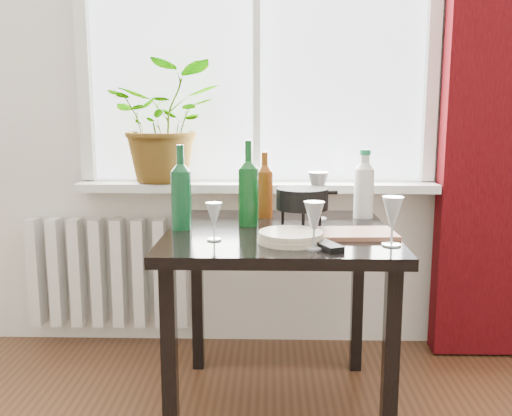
{
  "coord_description": "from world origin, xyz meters",
  "views": [
    {
      "loc": [
        0.07,
        -0.58,
        1.2
      ],
      "look_at": [
        0.01,
        1.55,
        0.82
      ],
      "focal_mm": 40.0,
      "sensor_mm": 36.0,
      "label": 1
    }
  ],
  "objects_px": {
    "wine_bottle_right": "(248,183)",
    "bottle_amber": "(265,184)",
    "potted_plant": "(166,122)",
    "table": "(279,253)",
    "radiator": "(109,272)",
    "wine_bottle_left": "(181,187)",
    "wineglass_front_right": "(314,225)",
    "wineglass_front_left": "(214,221)",
    "wineglass_far_right": "(392,221)",
    "cutting_board": "(353,234)",
    "fondue_pot": "(302,208)",
    "wineglass_back_center": "(318,195)",
    "cleaning_bottle": "(364,183)",
    "tv_remote": "(324,244)",
    "wineglass_back_left": "(252,194)",
    "plate_stack": "(291,237)"
  },
  "relations": [
    {
      "from": "wine_bottle_right",
      "to": "bottle_amber",
      "type": "relative_size",
      "value": 1.19
    },
    {
      "from": "potted_plant",
      "to": "table",
      "type": "bearing_deg",
      "value": -49.1
    },
    {
      "from": "radiator",
      "to": "wine_bottle_left",
      "type": "relative_size",
      "value": 2.43
    },
    {
      "from": "wine_bottle_right",
      "to": "wineglass_front_right",
      "type": "relative_size",
      "value": 2.11
    },
    {
      "from": "bottle_amber",
      "to": "wineglass_front_right",
      "type": "xyz_separation_m",
      "value": [
        0.17,
        -0.56,
        -0.06
      ]
    },
    {
      "from": "table",
      "to": "wineglass_front_left",
      "type": "bearing_deg",
      "value": -141.62
    },
    {
      "from": "wineglass_far_right",
      "to": "wineglass_front_left",
      "type": "bearing_deg",
      "value": 173.95
    },
    {
      "from": "potted_plant",
      "to": "cutting_board",
      "type": "bearing_deg",
      "value": -41.61
    },
    {
      "from": "radiator",
      "to": "wineglass_front_right",
      "type": "bearing_deg",
      "value": -44.04
    },
    {
      "from": "wineglass_front_right",
      "to": "fondue_pot",
      "type": "distance_m",
      "value": 0.33
    },
    {
      "from": "wineglass_far_right",
      "to": "wineglass_back_center",
      "type": "relative_size",
      "value": 0.84
    },
    {
      "from": "table",
      "to": "wineglass_front_right",
      "type": "relative_size",
      "value": 5.27
    },
    {
      "from": "cleaning_bottle",
      "to": "tv_remote",
      "type": "xyz_separation_m",
      "value": [
        -0.21,
        -0.53,
        -0.14
      ]
    },
    {
      "from": "wineglass_front_right",
      "to": "wineglass_far_right",
      "type": "height_order",
      "value": "wineglass_far_right"
    },
    {
      "from": "wineglass_back_left",
      "to": "tv_remote",
      "type": "distance_m",
      "value": 0.66
    },
    {
      "from": "plate_stack",
      "to": "cutting_board",
      "type": "xyz_separation_m",
      "value": [
        0.23,
        0.11,
        -0.01
      ]
    },
    {
      "from": "wineglass_front_right",
      "to": "tv_remote",
      "type": "distance_m",
      "value": 0.08
    },
    {
      "from": "wineglass_front_left",
      "to": "table",
      "type": "bearing_deg",
      "value": 38.38
    },
    {
      "from": "plate_stack",
      "to": "wineglass_far_right",
      "type": "bearing_deg",
      "value": -6.65
    },
    {
      "from": "potted_plant",
      "to": "wineglass_front_right",
      "type": "height_order",
      "value": "potted_plant"
    },
    {
      "from": "cleaning_bottle",
      "to": "wineglass_back_center",
      "type": "xyz_separation_m",
      "value": [
        -0.2,
        -0.05,
        -0.04
      ]
    },
    {
      "from": "potted_plant",
      "to": "wineglass_front_left",
      "type": "height_order",
      "value": "potted_plant"
    },
    {
      "from": "wineglass_back_left",
      "to": "fondue_pot",
      "type": "distance_m",
      "value": 0.35
    },
    {
      "from": "wine_bottle_left",
      "to": "tv_remote",
      "type": "distance_m",
      "value": 0.61
    },
    {
      "from": "cleaning_bottle",
      "to": "wineglass_front_left",
      "type": "distance_m",
      "value": 0.74
    },
    {
      "from": "radiator",
      "to": "wineglass_front_left",
      "type": "height_order",
      "value": "wineglass_front_left"
    },
    {
      "from": "table",
      "to": "wineglass_far_right",
      "type": "relative_size",
      "value": 4.93
    },
    {
      "from": "radiator",
      "to": "bottle_amber",
      "type": "xyz_separation_m",
      "value": [
        0.79,
        -0.37,
        0.5
      ]
    },
    {
      "from": "wineglass_front_right",
      "to": "fondue_pot",
      "type": "relative_size",
      "value": 0.7
    },
    {
      "from": "cleaning_bottle",
      "to": "fondue_pot",
      "type": "xyz_separation_m",
      "value": [
        -0.27,
        -0.22,
        -0.07
      ]
    },
    {
      "from": "wine_bottle_left",
      "to": "wineglass_front_right",
      "type": "distance_m",
      "value": 0.58
    },
    {
      "from": "wine_bottle_right",
      "to": "plate_stack",
      "type": "distance_m",
      "value": 0.36
    },
    {
      "from": "cleaning_bottle",
      "to": "wineglass_back_left",
      "type": "xyz_separation_m",
      "value": [
        -0.47,
        0.06,
        -0.06
      ]
    },
    {
      "from": "radiator",
      "to": "cutting_board",
      "type": "height_order",
      "value": "cutting_board"
    },
    {
      "from": "radiator",
      "to": "wineglass_front_left",
      "type": "bearing_deg",
      "value": -52.63
    },
    {
      "from": "fondue_pot",
      "to": "tv_remote",
      "type": "xyz_separation_m",
      "value": [
        0.06,
        -0.31,
        -0.07
      ]
    },
    {
      "from": "wine_bottle_left",
      "to": "wine_bottle_right",
      "type": "height_order",
      "value": "wine_bottle_right"
    },
    {
      "from": "table",
      "to": "cleaning_bottle",
      "type": "xyz_separation_m",
      "value": [
        0.36,
        0.26,
        0.24
      ]
    },
    {
      "from": "radiator",
      "to": "wine_bottle_left",
      "type": "height_order",
      "value": "wine_bottle_left"
    },
    {
      "from": "cutting_board",
      "to": "wine_bottle_right",
      "type": "bearing_deg",
      "value": 155.47
    },
    {
      "from": "cleaning_bottle",
      "to": "cutting_board",
      "type": "distance_m",
      "value": 0.39
    },
    {
      "from": "cutting_board",
      "to": "fondue_pot",
      "type": "bearing_deg",
      "value": 143.7
    },
    {
      "from": "potted_plant",
      "to": "wine_bottle_left",
      "type": "height_order",
      "value": "potted_plant"
    },
    {
      "from": "wineglass_back_left",
      "to": "cutting_board",
      "type": "xyz_separation_m",
      "value": [
        0.38,
        -0.42,
        -0.08
      ]
    },
    {
      "from": "wineglass_far_right",
      "to": "plate_stack",
      "type": "relative_size",
      "value": 0.74
    },
    {
      "from": "table",
      "to": "wineglass_front_left",
      "type": "height_order",
      "value": "wineglass_front_left"
    },
    {
      "from": "plate_stack",
      "to": "wineglass_front_right",
      "type": "bearing_deg",
      "value": -52.08
    },
    {
      "from": "cleaning_bottle",
      "to": "wineglass_back_center",
      "type": "relative_size",
      "value": 1.42
    },
    {
      "from": "table",
      "to": "wineglass_front_right",
      "type": "bearing_deg",
      "value": -69.68
    },
    {
      "from": "wineglass_front_right",
      "to": "table",
      "type": "bearing_deg",
      "value": 110.32
    }
  ]
}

